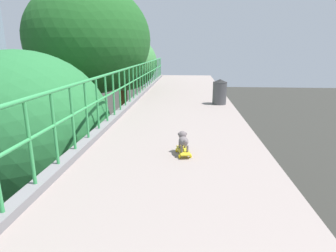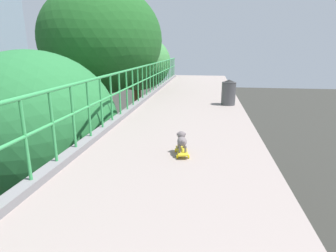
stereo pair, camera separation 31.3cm
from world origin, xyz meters
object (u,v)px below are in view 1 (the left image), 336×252
object	(u,v)px
city_bus	(59,133)
toy_skateboard	(183,151)
litter_bin	(220,91)
small_dog	(183,139)

from	to	relation	value
city_bus	toy_skateboard	xyz separation A→B (m)	(9.59, -14.81, 4.42)
city_bus	litter_bin	distance (m)	15.51
city_bus	litter_bin	size ratio (longest dim) A/B	14.43
toy_skateboard	small_dog	bearing A→B (deg)	103.87
city_bus	toy_skateboard	distance (m)	18.19
toy_skateboard	small_dog	size ratio (longest dim) A/B	1.23
city_bus	small_dog	xyz separation A→B (m)	(9.59, -14.78, 4.61)
small_dog	toy_skateboard	bearing A→B (deg)	-76.13
toy_skateboard	litter_bin	xyz separation A→B (m)	(1.05, 4.57, 0.34)
toy_skateboard	small_dog	distance (m)	0.20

